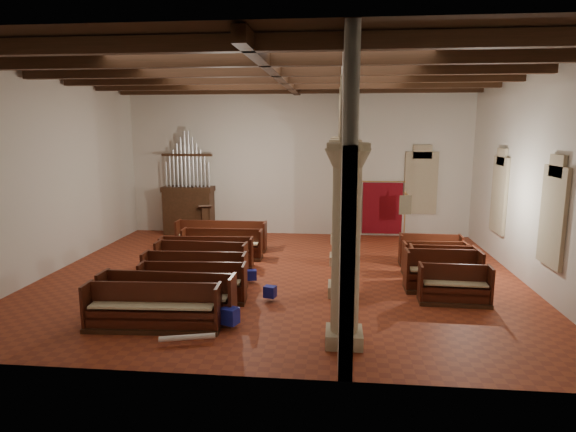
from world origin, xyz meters
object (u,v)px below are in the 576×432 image
at_px(pipe_organ, 189,202).
at_px(nave_pew_0, 153,315).
at_px(aisle_pew_0, 454,291).
at_px(processional_banner, 404,225).
at_px(lectern, 205,223).

bearing_deg(pipe_organ, nave_pew_0, -77.47).
relative_size(nave_pew_0, aisle_pew_0, 1.69).
distance_m(processional_banner, aisle_pew_0, 6.32).
bearing_deg(aisle_pew_0, processional_banner, 95.88).
distance_m(nave_pew_0, aisle_pew_0, 7.31).
distance_m(pipe_organ, processional_banner, 8.79).
relative_size(lectern, nave_pew_0, 0.45).
distance_m(lectern, aisle_pew_0, 10.82).
bearing_deg(lectern, nave_pew_0, -103.53).
bearing_deg(processional_banner, nave_pew_0, -138.22).
xyz_separation_m(pipe_organ, processional_banner, (8.70, -1.09, -0.62)).
xyz_separation_m(processional_banner, aisle_pew_0, (0.40, -6.29, -0.42)).
height_order(nave_pew_0, aisle_pew_0, nave_pew_0).
relative_size(pipe_organ, processional_banner, 2.15).
height_order(pipe_organ, nave_pew_0, pipe_organ).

